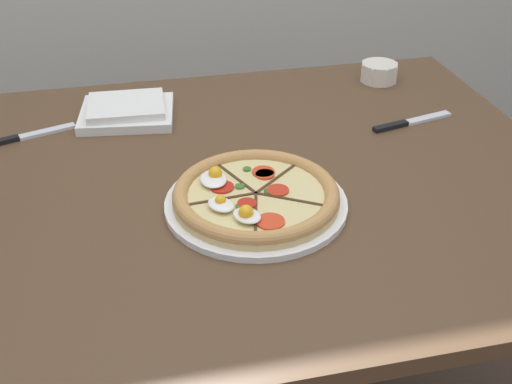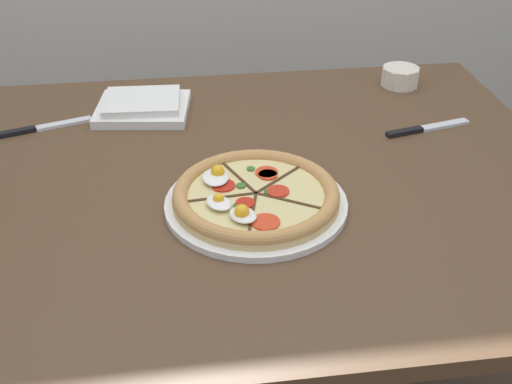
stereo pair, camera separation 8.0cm
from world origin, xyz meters
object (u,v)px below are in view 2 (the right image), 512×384
at_px(dining_table, 260,219).
at_px(pizza, 255,197).
at_px(ramekin_bowl, 400,76).
at_px(knife_spare, 427,128).
at_px(knife_main, 42,128).
at_px(napkin_folded, 143,106).

bearing_deg(dining_table, pizza, -102.18).
bearing_deg(ramekin_bowl, pizza, -131.24).
relative_size(dining_table, knife_spare, 6.11).
distance_m(dining_table, knife_main, 0.51).
bearing_deg(ramekin_bowl, knife_main, -171.56).
relative_size(napkin_folded, knife_main, 1.11).
relative_size(napkin_folded, knife_spare, 1.12).
height_order(ramekin_bowl, knife_spare, ramekin_bowl).
height_order(pizza, knife_main, pizza).
xyz_separation_m(napkin_folded, knife_spare, (0.60, -0.16, -0.01)).
xyz_separation_m(ramekin_bowl, knife_spare, (-0.02, -0.24, -0.02)).
bearing_deg(knife_spare, dining_table, -173.52).
bearing_deg(napkin_folded, knife_spare, -15.43).
height_order(pizza, napkin_folded, pizza).
bearing_deg(dining_table, knife_main, 150.33).
height_order(pizza, ramekin_bowl, pizza).
bearing_deg(knife_main, ramekin_bowl, -9.25).
height_order(dining_table, knife_main, knife_main).
distance_m(dining_table, napkin_folded, 0.39).
height_order(napkin_folded, knife_main, napkin_folded).
bearing_deg(napkin_folded, dining_table, -53.43).
distance_m(pizza, knife_main, 0.54).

